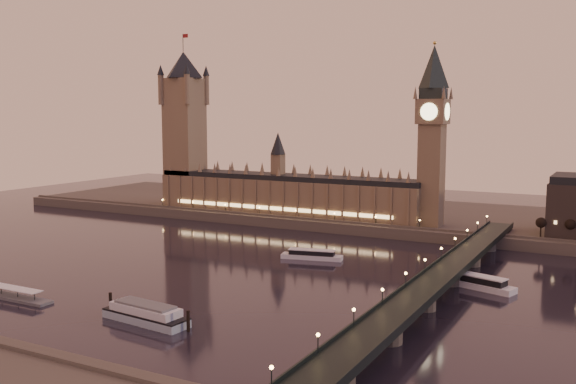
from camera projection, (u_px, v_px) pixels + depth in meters
name	position (u px, v px, depth m)	size (l,w,h in m)	color
ground	(237.00, 269.00, 289.05)	(700.00, 700.00, 0.00)	black
far_embankment	(412.00, 217.00, 419.08)	(560.00, 130.00, 6.00)	#423D35
palace_of_westminster	(286.00, 189.00, 411.13)	(180.00, 26.62, 52.00)	brown
victoria_tower	(184.00, 120.00, 443.20)	(31.68, 31.68, 118.00)	brown
big_ben	(433.00, 124.00, 361.96)	(17.68, 17.68, 104.00)	brown
westminster_bridge	(439.00, 282.00, 245.50)	(13.20, 260.00, 15.30)	black
bare_tree_0	(537.00, 221.00, 329.68)	(5.76, 5.76, 11.71)	black
bare_tree_1	(568.00, 224.00, 322.81)	(5.76, 5.76, 11.71)	black
cruise_boat_a	(312.00, 255.00, 309.37)	(30.32, 12.76, 4.74)	silver
cruise_boat_b	(479.00, 283.00, 257.33)	(30.38, 15.71, 5.45)	silver
moored_barge	(146.00, 314.00, 215.40)	(38.00, 12.61, 7.00)	#96AFBF
pontoon_pier	(11.00, 295.00, 243.66)	(38.65, 6.44, 10.31)	#595B5E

